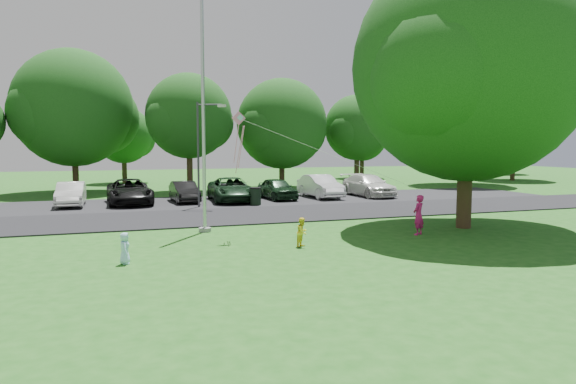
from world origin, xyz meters
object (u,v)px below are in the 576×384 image
object	(u,v)px
woman	(419,215)
child_yellow	(302,232)
child_blue	(125,248)
flagpole	(203,128)
trash_can	(256,197)
kite	(246,133)
big_tree	(468,72)
street_lamp	(202,145)

from	to	relation	value
woman	child_yellow	distance (m)	5.14
child_yellow	child_blue	size ratio (longest dim) A/B	1.08
flagpole	child_yellow	distance (m)	6.13
child_yellow	child_blue	world-z (taller)	child_yellow
trash_can	child_yellow	world-z (taller)	trash_can
trash_can	kite	world-z (taller)	kite
flagpole	big_tree	size ratio (longest dim) A/B	0.87
child_yellow	kite	distance (m)	4.32
street_lamp	trash_can	xyz separation A→B (m)	(3.01, -0.05, -2.97)
trash_can	child_blue	size ratio (longest dim) A/B	1.14
flagpole	trash_can	world-z (taller)	flagpole
flagpole	child_yellow	bearing A→B (deg)	-57.36
big_tree	child_yellow	bearing A→B (deg)	-168.79
trash_can	street_lamp	bearing A→B (deg)	179.12
child_blue	kite	bearing A→B (deg)	-55.55
flagpole	street_lamp	xyz separation A→B (m)	(1.23, 7.90, -0.66)
big_tree	child_yellow	world-z (taller)	big_tree
big_tree	child_blue	distance (m)	15.05
child_blue	street_lamp	bearing A→B (deg)	-18.52
street_lamp	child_blue	world-z (taller)	street_lamp
big_tree	child_blue	xyz separation A→B (m)	(-13.61, -2.31, -6.01)
flagpole	child_blue	bearing A→B (deg)	-122.90
woman	kite	bearing A→B (deg)	-45.28
woman	child_blue	distance (m)	11.02
trash_can	big_tree	bearing A→B (deg)	-59.36
child_blue	kite	xyz separation A→B (m)	(4.41, 2.97, 3.47)
trash_can	flagpole	bearing A→B (deg)	-118.35
child_yellow	street_lamp	bearing A→B (deg)	54.79
street_lamp	big_tree	xyz separation A→B (m)	(9.20, -10.50, 2.97)
flagpole	trash_can	bearing A→B (deg)	61.65
flagpole	woman	world-z (taller)	flagpole
street_lamp	woman	bearing A→B (deg)	-35.39
flagpole	big_tree	xyz separation A→B (m)	(10.43, -2.60, 2.31)
flagpole	child_yellow	xyz separation A→B (m)	(2.65, -4.14, -3.66)
trash_can	big_tree	xyz separation A→B (m)	(6.19, -10.46, 5.94)
child_yellow	child_blue	bearing A→B (deg)	145.57
flagpole	street_lamp	distance (m)	8.03
big_tree	child_blue	size ratio (longest dim) A/B	12.28
trash_can	kite	xyz separation A→B (m)	(-3.01, -9.80, 3.40)
child_yellow	kite	bearing A→B (deg)	80.93
trash_can	woman	xyz separation A→B (m)	(3.49, -11.27, 0.24)
big_tree	street_lamp	bearing A→B (deg)	131.22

